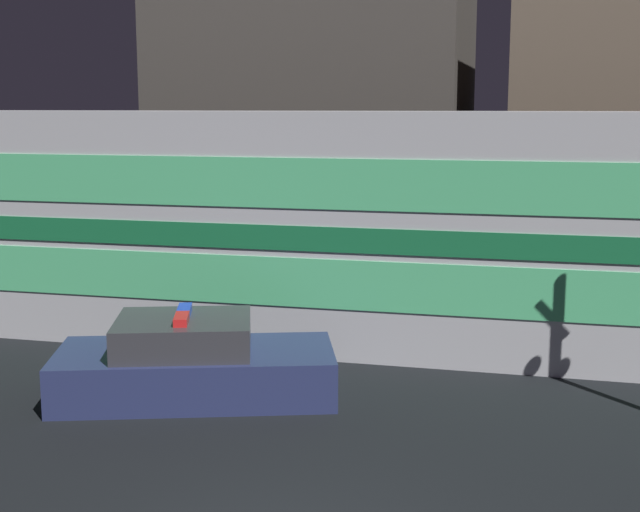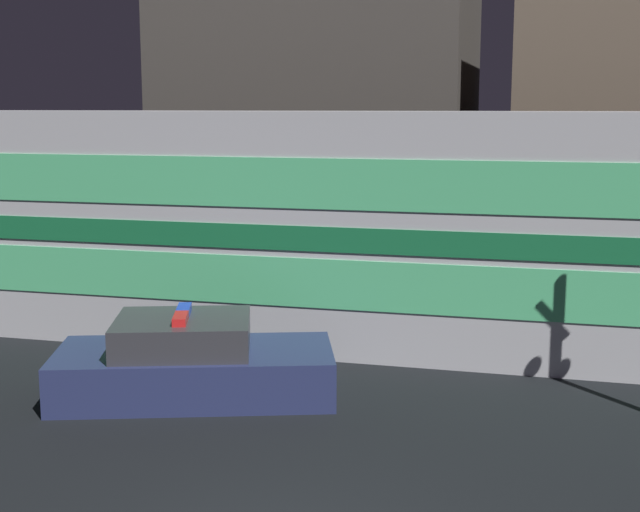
{
  "view_description": "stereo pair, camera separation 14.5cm",
  "coord_description": "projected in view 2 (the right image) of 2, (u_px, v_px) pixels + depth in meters",
  "views": [
    {
      "loc": [
        2.29,
        -7.64,
        4.42
      ],
      "look_at": [
        -1.29,
        6.56,
        1.94
      ],
      "focal_mm": 50.0,
      "sensor_mm": 36.0,
      "label": 1
    },
    {
      "loc": [
        2.43,
        -7.6,
        4.42
      ],
      "look_at": [
        -1.29,
        6.56,
        1.94
      ],
      "focal_mm": 50.0,
      "sensor_mm": 36.0,
      "label": 2
    }
  ],
  "objects": [
    {
      "name": "building_center",
      "position": [
        638.0,
        124.0,
        23.25
      ],
      "size": [
        6.23,
        6.91,
        7.88
      ],
      "color": "brown",
      "rests_on": "ground_plane"
    },
    {
      "name": "train",
      "position": [
        425.0,
        231.0,
        16.26
      ],
      "size": [
        22.53,
        2.96,
        4.32
      ],
      "color": "silver",
      "rests_on": "ground_plane"
    },
    {
      "name": "building_left",
      "position": [
        323.0,
        78.0,
        25.51
      ],
      "size": [
        8.34,
        6.27,
        10.43
      ],
      "color": "#47423D",
      "rests_on": "ground_plane"
    },
    {
      "name": "police_car",
      "position": [
        192.0,
        364.0,
        13.65
      ],
      "size": [
        4.61,
        3.15,
        1.36
      ],
      "rotation": [
        0.0,
        0.0,
        0.32
      ],
      "color": "navy",
      "rests_on": "ground_plane"
    }
  ]
}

